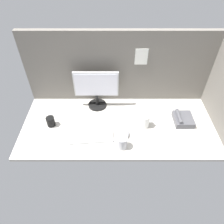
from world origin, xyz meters
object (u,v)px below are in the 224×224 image
(keyboard, at_px, (91,137))
(mug_ceramic_white, at_px, (145,121))
(monitor, at_px, (96,88))
(mouse, at_px, (126,134))
(mug_steel, at_px, (121,142))
(mug_black_travel, at_px, (50,122))
(desk_phone, at_px, (182,119))

(keyboard, relative_size, mug_ceramic_white, 2.95)
(monitor, height_order, keyboard, monitor)
(mouse, relative_size, mug_ceramic_white, 0.77)
(mug_steel, height_order, mug_black_travel, mug_steel)
(mouse, relative_size, desk_phone, 0.50)
(mouse, bearing_deg, mug_black_travel, 168.98)
(mouse, height_order, mug_ceramic_white, mug_ceramic_white)
(mug_steel, bearing_deg, keyboard, 159.76)
(mouse, bearing_deg, mug_ceramic_white, 32.06)
(mug_steel, relative_size, desk_phone, 0.57)
(mug_black_travel, bearing_deg, keyboard, -21.86)
(mug_ceramic_white, relative_size, mug_black_travel, 1.34)
(mug_steel, bearing_deg, mug_ceramic_white, 47.58)
(keyboard, height_order, mug_black_travel, mug_black_travel)
(monitor, bearing_deg, mug_ceramic_white, -32.51)
(mug_black_travel, bearing_deg, mug_ceramic_white, -0.49)
(keyboard, height_order, mouse, mouse)
(mouse, distance_m, mug_black_travel, 0.69)
(mouse, height_order, desk_phone, desk_phone)
(keyboard, bearing_deg, mug_ceramic_white, 12.50)
(mug_black_travel, bearing_deg, mug_steel, -21.21)
(mug_ceramic_white, height_order, mug_black_travel, mug_ceramic_white)
(mug_black_travel, height_order, desk_phone, mug_black_travel)
(mouse, distance_m, desk_phone, 0.56)
(mouse, relative_size, mug_black_travel, 1.03)
(mouse, bearing_deg, monitor, 123.34)
(mouse, distance_m, mug_steel, 0.14)
(mouse, relative_size, mug_steel, 0.87)
(mug_black_travel, distance_m, desk_phone, 1.21)
(desk_phone, bearing_deg, monitor, 163.85)
(mug_steel, bearing_deg, monitor, 113.51)
(monitor, relative_size, desk_phone, 2.19)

